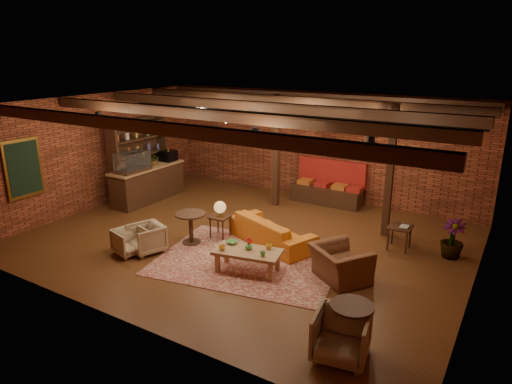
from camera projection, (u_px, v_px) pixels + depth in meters
The scene contains 29 objects.
floor at pixel (245, 239), 11.00m from camera, with size 10.00×10.00×0.00m, color #402610.
ceiling at pixel (244, 105), 10.05m from camera, with size 10.00×8.00×0.02m, color black.
wall_back at pixel (316, 145), 13.78m from camera, with size 10.00×0.02×3.20m, color #612C1B.
wall_front at pixel (109, 231), 7.26m from camera, with size 10.00×0.02×3.20m, color #612C1B.
wall_left at pixel (97, 151), 13.01m from camera, with size 0.02×8.00×3.20m, color #612C1B.
wall_right at pixel (483, 213), 8.04m from camera, with size 0.02×8.00×3.20m, color #612C1B.
ceiling_beams at pixel (244, 110), 10.08m from camera, with size 9.80×6.40×0.22m, color black, non-canonical shape.
ceiling_pipe at pixel (279, 113), 11.46m from camera, with size 0.12×0.12×9.60m, color black.
post_left at pixel (276, 152), 12.94m from camera, with size 0.16×0.16×3.20m, color black.
post_right at pixel (390, 172), 10.76m from camera, with size 0.16×0.16×3.20m, color black.
service_counter at pixel (148, 175), 13.61m from camera, with size 0.80×2.50×1.60m, color black, non-canonical shape.
plant_counter at pixel (154, 160), 13.60m from camera, with size 0.35×0.39×0.30m, color #337F33.
shelving_hutch at pixel (139, 159), 13.77m from camera, with size 0.52×2.00×2.40m, color black, non-canonical shape.
chalkboard_menu at pixel (23, 168), 11.10m from camera, with size 0.08×0.96×1.46m, color black.
banquette at pixel (327, 187), 13.45m from camera, with size 2.10×0.70×1.00m, color #A5201B, non-canonical shape.
service_sign at pixel (324, 126), 12.53m from camera, with size 0.86×0.06×0.30m, color #FF3419.
ceiling_spotlights at pixel (244, 120), 10.15m from camera, with size 6.40×4.40×0.28m, color black, non-canonical shape.
rug at pixel (249, 260), 9.88m from camera, with size 3.82×2.92×0.01m, color maroon.
sofa at pixel (272, 231), 10.63m from camera, with size 2.26×0.89×0.66m, color #C76B1B.
coffee_table at pixel (247, 253), 9.27m from camera, with size 1.47×0.94×0.72m.
side_table_lamp at pixel (220, 210), 10.90m from camera, with size 0.47×0.47×0.91m.
round_table_left at pixel (191, 223), 10.61m from camera, with size 0.72×0.72×0.75m.
armchair_a at pixel (130, 240), 10.11m from camera, with size 0.63×0.59×0.65m, color beige.
armchair_b at pixel (147, 237), 10.19m from camera, with size 0.69×0.65×0.71m, color beige.
armchair_right at pixel (340, 258), 8.90m from camera, with size 1.06×0.69×0.93m, color brown.
side_table_book at pixel (400, 228), 10.29m from camera, with size 0.51×0.51×0.58m.
round_table_right at pixel (351, 320), 6.78m from camera, with size 0.66×0.66×0.77m.
armchair_far at pixel (341, 334), 6.64m from camera, with size 0.78×0.73×0.80m, color beige.
plant_tall at pixel (458, 201), 9.63m from camera, with size 1.46×1.46×2.60m, color #4C7F4C.
Camera 1 is at (5.51, -8.55, 4.34)m, focal length 32.00 mm.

